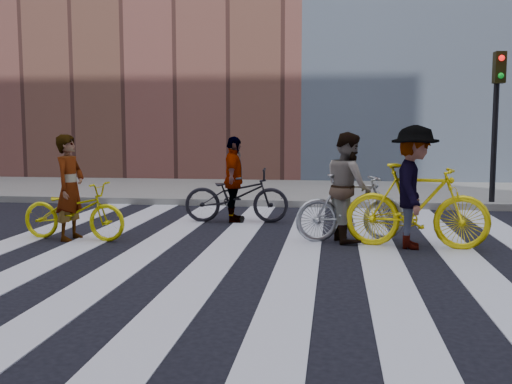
% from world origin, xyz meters
% --- Properties ---
extents(ground, '(100.00, 100.00, 0.00)m').
position_xyz_m(ground, '(0.00, 0.00, 0.00)').
color(ground, black).
rests_on(ground, ground).
extents(sidewalk_far, '(100.00, 5.00, 0.15)m').
position_xyz_m(sidewalk_far, '(0.00, 7.50, 0.07)').
color(sidewalk_far, gray).
rests_on(sidewalk_far, ground).
extents(zebra_crosswalk, '(8.25, 10.00, 0.01)m').
position_xyz_m(zebra_crosswalk, '(0.00, 0.00, 0.01)').
color(zebra_crosswalk, silver).
rests_on(zebra_crosswalk, ground).
extents(traffic_signal, '(0.22, 0.42, 3.33)m').
position_xyz_m(traffic_signal, '(4.40, 5.32, 2.28)').
color(traffic_signal, black).
rests_on(traffic_signal, ground).
extents(bike_yellow_left, '(1.80, 0.80, 0.91)m').
position_xyz_m(bike_yellow_left, '(-3.05, 0.83, 0.46)').
color(bike_yellow_left, '#D9D30C').
rests_on(bike_yellow_left, ground).
extents(bike_silver_mid, '(1.83, 0.98, 1.06)m').
position_xyz_m(bike_silver_mid, '(1.27, 1.28, 0.53)').
color(bike_silver_mid, '#9FA3A9').
rests_on(bike_silver_mid, ground).
extents(bike_yellow_right, '(2.12, 0.83, 1.24)m').
position_xyz_m(bike_yellow_right, '(2.21, 0.88, 0.62)').
color(bike_yellow_right, yellow).
rests_on(bike_yellow_right, ground).
extents(bike_dark_rear, '(1.97, 0.82, 1.01)m').
position_xyz_m(bike_dark_rear, '(-0.79, 2.86, 0.50)').
color(bike_dark_rear, black).
rests_on(bike_dark_rear, ground).
extents(rider_left, '(0.46, 0.65, 1.66)m').
position_xyz_m(rider_left, '(-3.10, 0.83, 0.83)').
color(rider_left, slate).
rests_on(rider_left, ground).
extents(rider_mid, '(0.85, 0.98, 1.70)m').
position_xyz_m(rider_mid, '(1.22, 1.28, 0.85)').
color(rider_mid, slate).
rests_on(rider_mid, ground).
extents(rider_right, '(0.80, 1.24, 1.80)m').
position_xyz_m(rider_right, '(2.16, 0.88, 0.90)').
color(rider_right, slate).
rests_on(rider_right, ground).
extents(rider_rear, '(0.46, 0.96, 1.60)m').
position_xyz_m(rider_rear, '(-0.84, 2.86, 0.80)').
color(rider_rear, slate).
rests_on(rider_rear, ground).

